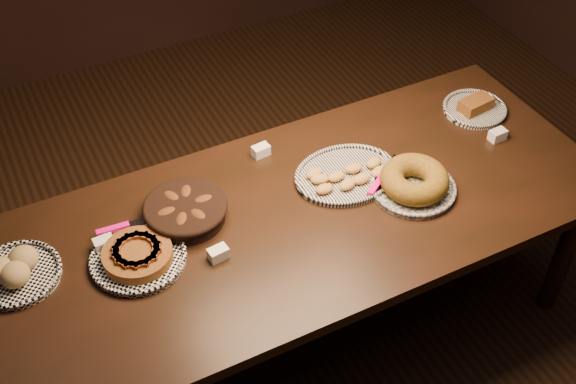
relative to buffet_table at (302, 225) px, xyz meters
name	(u,v)px	position (x,y,z in m)	size (l,w,h in m)	color
ground	(300,330)	(0.00, 0.00, -0.68)	(5.00, 5.00, 0.00)	black
buffet_table	(302,225)	(0.00, 0.00, 0.00)	(2.40, 1.00, 0.75)	black
apple_tart_plate	(138,256)	(-0.63, 0.04, 0.10)	(0.34, 0.35, 0.06)	white
madeleine_platter	(346,175)	(0.24, 0.08, 0.09)	(0.42, 0.34, 0.05)	black
bundt_cake_plate	(414,182)	(0.43, -0.09, 0.12)	(0.35, 0.36, 0.10)	black
croissant_basket	(186,210)	(-0.40, 0.16, 0.12)	(0.38, 0.38, 0.08)	black
bread_roll_plate	(15,271)	(-1.02, 0.16, 0.11)	(0.31, 0.31, 0.09)	white
loaf_plate	(475,108)	(0.96, 0.21, 0.09)	(0.28, 0.28, 0.06)	black
tent_cards	(303,188)	(0.05, 0.09, 0.10)	(1.71, 0.49, 0.04)	white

